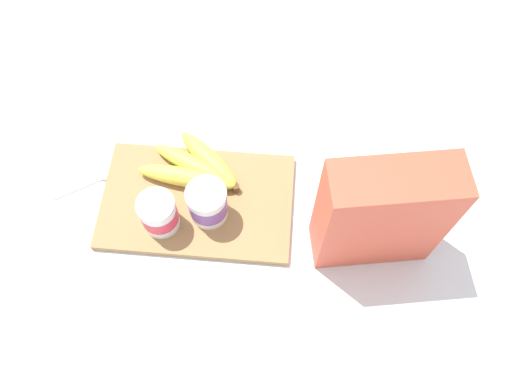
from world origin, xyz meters
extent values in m
plane|color=white|center=(0.00, 0.00, 0.00)|extent=(2.40, 2.40, 0.00)
cube|color=#A37A4C|center=(0.00, 0.00, 0.01)|extent=(0.35, 0.22, 0.02)
cube|color=#D85138|center=(-0.32, 0.05, 0.13)|extent=(0.21, 0.11, 0.25)
cylinder|color=white|center=(-0.03, 0.03, 0.05)|extent=(0.07, 0.07, 0.08)
cylinder|color=#7A4C99|center=(-0.03, 0.03, 0.05)|extent=(0.07, 0.07, 0.04)
cylinder|color=silver|center=(-0.03, 0.03, 0.10)|extent=(0.07, 0.07, 0.00)
cylinder|color=white|center=(0.06, 0.05, 0.05)|extent=(0.06, 0.06, 0.08)
cylinder|color=#DB384C|center=(0.06, 0.05, 0.05)|extent=(0.07, 0.07, 0.03)
cylinder|color=silver|center=(0.06, 0.05, 0.09)|extent=(0.07, 0.07, 0.00)
ellipsoid|color=#DFDC4A|center=(-0.01, -0.08, 0.03)|extent=(0.14, 0.13, 0.04)
ellipsoid|color=#DFDC4A|center=(0.01, -0.06, 0.03)|extent=(0.18, 0.10, 0.03)
ellipsoid|color=#DFDC4A|center=(0.02, -0.04, 0.03)|extent=(0.19, 0.06, 0.04)
cylinder|color=brown|center=(-0.07, -0.03, 0.02)|extent=(0.01, 0.01, 0.02)
cylinder|color=silver|center=(0.23, -0.01, 0.00)|extent=(0.10, 0.06, 0.01)
ellipsoid|color=silver|center=(0.18, -0.04, 0.01)|extent=(0.04, 0.04, 0.01)
camera|label=1|loc=(-0.15, 0.41, 0.88)|focal=36.05mm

